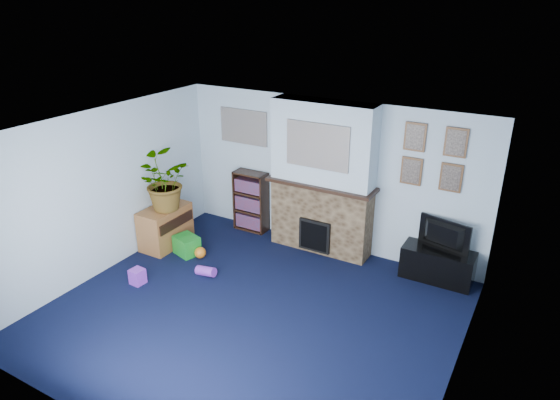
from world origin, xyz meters
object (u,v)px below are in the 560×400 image
Objects in this scene: tv_stand at (437,265)px; sideboard at (165,225)px; bookshelf at (251,202)px; television at (442,236)px.

sideboard reaches higher than tv_stand.
sideboard is at bearing -164.70° from tv_stand.
tv_stand is 3.23m from bookshelf.
bookshelf reaches higher than sideboard.
television is 0.89× the size of sideboard.
tv_stand is at bearing 15.30° from sideboard.
television reaches higher than sideboard.
television is 0.72× the size of bookshelf.
tv_stand is at bearing 103.94° from television.
television is 3.22m from bookshelf.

